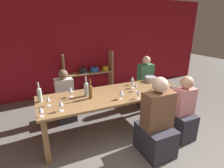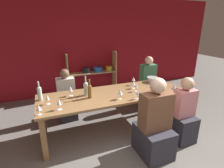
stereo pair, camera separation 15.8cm
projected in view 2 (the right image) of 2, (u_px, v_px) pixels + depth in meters
The scene contains 23 objects.
wall_back_red at pixel (82, 47), 4.94m from camera, with size 8.80×0.06×2.70m.
shelf_unit at pixel (93, 78), 5.13m from camera, with size 1.44×0.30×1.20m.
dining_table at pixel (114, 97), 3.22m from camera, with size 2.68×0.92×0.76m.
mixing_bowl at pixel (153, 79), 3.81m from camera, with size 0.25×0.25×0.11m.
wine_bottle_green at pixel (90, 91), 2.96m from camera, with size 0.07×0.07×0.33m.
wine_bottle_dark at pixel (86, 88), 3.07m from camera, with size 0.08×0.08×0.35m.
wine_bottle_amber at pixel (40, 93), 2.86m from camera, with size 0.07×0.07×0.33m.
wine_glass_white_a at pixel (134, 83), 3.41m from camera, with size 0.08×0.08×0.15m.
wine_glass_empty_a at pixel (133, 79), 3.60m from camera, with size 0.07×0.07×0.17m.
wine_glass_white_b at pixel (39, 108), 2.41m from camera, with size 0.07×0.07×0.15m.
wine_glass_empty_b at pixel (136, 85), 3.25m from camera, with size 0.07×0.07×0.17m.
wine_glass_white_c at pixel (59, 102), 2.55m from camera, with size 0.07×0.07×0.17m.
wine_glass_red_a at pixel (174, 86), 3.20m from camera, with size 0.07×0.07×0.17m.
wine_glass_red_b at pixel (70, 89), 3.04m from camera, with size 0.07×0.07×0.19m.
wine_glass_red_c at pixel (156, 85), 3.33m from camera, with size 0.06×0.06×0.15m.
wine_glass_red_d at pixel (138, 93), 2.92m from camera, with size 0.06×0.06×0.17m.
wine_glass_red_e at pixel (120, 92), 2.92m from camera, with size 0.08×0.08×0.17m.
wine_glass_red_f at pixel (47, 98), 2.72m from camera, with size 0.07×0.07×0.16m.
cell_phone at pixel (176, 89), 3.40m from camera, with size 0.14×0.16×0.01m.
person_near_a at pixel (182, 117), 3.01m from camera, with size 0.36×0.45×1.15m.
person_far_a at pixel (147, 88), 4.33m from camera, with size 0.37×0.46×1.24m.
person_near_b at pixel (154, 128), 2.65m from camera, with size 0.45×0.57×1.26m.
person_far_b at pixel (67, 100), 3.75m from camera, with size 0.37×0.46×1.10m.
Camera 2 is at (-1.06, -1.14, 1.95)m, focal length 28.00 mm.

